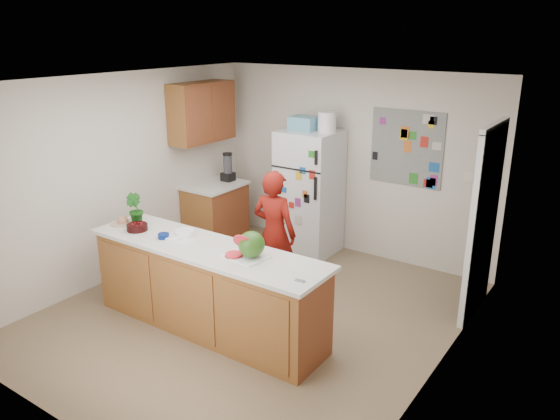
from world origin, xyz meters
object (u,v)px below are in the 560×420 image
Objects in this scene: person at (274,233)px; cherry_bowl at (137,227)px; refrigerator at (309,193)px; watermelon at (251,244)px.

cherry_bowl is (-1.00, -1.14, 0.21)m from person.
refrigerator is at bearing 74.96° from cherry_bowl.
refrigerator reaches higher than person.
person is 5.85× the size of watermelon.
refrigerator is 6.69× the size of watermelon.
watermelon is at bearing -71.08° from refrigerator.
person reaches higher than watermelon.
refrigerator is 2.49m from watermelon.
person is at bearing -75.51° from refrigerator.
person is at bearing 48.78° from cherry_bowl.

